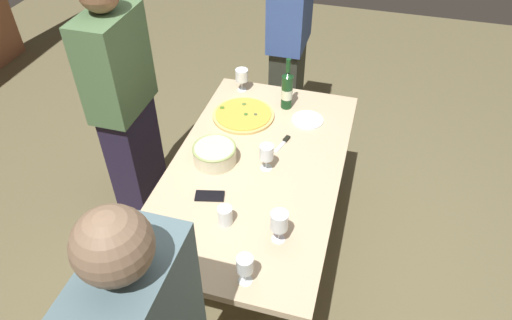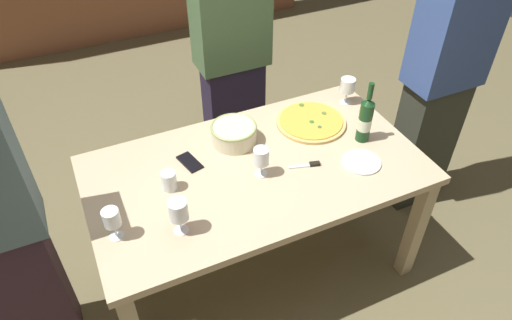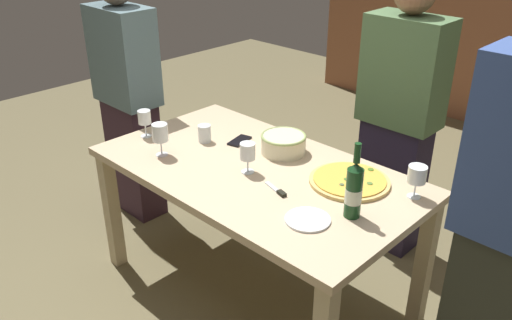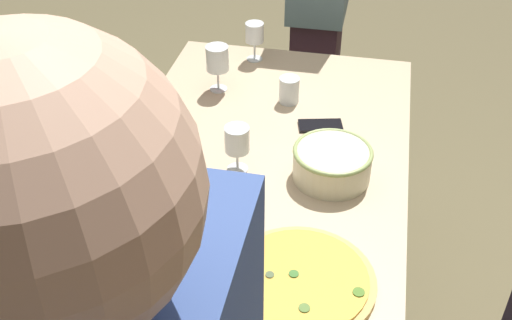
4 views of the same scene
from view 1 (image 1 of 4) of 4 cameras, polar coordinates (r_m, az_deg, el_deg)
The scene contains 15 objects.
ground_plane at distance 3.02m, azimuth -0.00°, elevation -11.40°, with size 8.00×8.00×0.00m, color brown.
dining_table at distance 2.53m, azimuth -0.00°, elevation -2.33°, with size 1.60×0.90×0.75m.
pizza at distance 2.81m, azimuth -1.56°, elevation 5.57°, with size 0.37×0.37×0.03m.
serving_bowl at distance 2.47m, azimuth -5.13°, elevation 0.80°, with size 0.23×0.23×0.10m.
wine_bottle at distance 2.84m, azimuth 3.85°, elevation 8.65°, with size 0.07×0.07×0.33m.
wine_glass_near_pizza at distance 1.91m, azimuth -1.37°, elevation -12.88°, with size 0.07×0.07×0.15m.
wine_glass_by_bottle at distance 3.00m, azimuth -1.77°, elevation 10.37°, with size 0.08×0.08×0.15m.
wine_glass_far_left at distance 2.38m, azimuth 1.31°, elevation 0.87°, with size 0.07×0.07×0.15m.
wine_glass_far_right at distance 2.04m, azimuth 2.88°, elevation -7.67°, with size 0.08×0.08×0.17m.
cup_amber at distance 2.16m, azimuth -3.83°, elevation -6.84°, with size 0.07×0.07×0.09m, color white.
side_plate at distance 2.79m, azimuth 6.36°, elevation 4.93°, with size 0.19×0.19×0.01m, color white.
cell_phone at distance 2.31m, azimuth -5.73°, elevation -4.43°, with size 0.07×0.14×0.01m, color black.
pizza_knife at distance 2.62m, azimuth 3.46°, elevation 2.24°, with size 0.15×0.06×0.02m.
person_guest_left at distance 3.35m, azimuth 4.08°, elevation 14.63°, with size 0.40×0.24×1.76m.
person_guest_right at distance 2.91m, azimuth -15.93°, elevation 6.51°, with size 0.44×0.24×1.61m.
Camera 1 is at (-1.76, -0.50, 2.40)m, focal length 32.47 mm.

